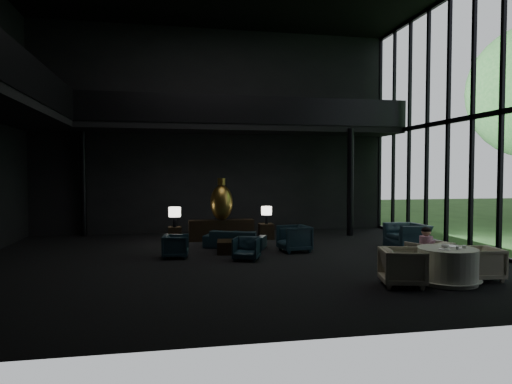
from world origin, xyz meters
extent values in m
cube|color=black|center=(0.00, 0.00, 0.00)|extent=(14.00, 12.00, 0.02)
cube|color=black|center=(0.00, 6.00, 4.00)|extent=(14.00, 0.04, 8.00)
cube|color=black|center=(0.00, -6.00, 4.00)|extent=(14.00, 0.04, 8.00)
cube|color=black|center=(1.00, 5.00, 4.00)|extent=(12.00, 2.00, 0.25)
cube|color=black|center=(-5.00, 0.00, 4.60)|extent=(0.06, 12.00, 1.00)
cube|color=black|center=(1.00, 4.00, 4.60)|extent=(12.00, 0.06, 1.00)
cylinder|color=black|center=(-5.00, 5.70, 2.00)|extent=(0.24, 0.24, 4.00)
cylinder|color=black|center=(4.80, 4.00, 2.00)|extent=(0.24, 0.24, 4.00)
cube|color=black|center=(-0.09, 3.67, 0.36)|extent=(2.25, 0.51, 0.72)
ellipsoid|color=#A56D3B|center=(-0.09, 3.59, 1.32)|extent=(0.78, 0.78, 1.21)
cylinder|color=#A56D3B|center=(-0.09, 3.59, 2.05)|extent=(0.27, 0.27, 0.25)
cube|color=black|center=(-1.69, 3.72, 0.25)|extent=(0.46, 0.46, 0.50)
cylinder|color=black|center=(-1.69, 3.63, 0.68)|extent=(0.12, 0.12, 0.36)
cylinder|color=white|center=(-1.69, 3.63, 1.02)|extent=(0.41, 0.41, 0.33)
cube|color=black|center=(1.51, 3.70, 0.27)|extent=(0.50, 0.50, 0.55)
cylinder|color=black|center=(1.51, 3.63, 0.71)|extent=(0.11, 0.11, 0.32)
cylinder|color=white|center=(1.51, 3.63, 1.02)|extent=(0.37, 0.37, 0.30)
imported|color=black|center=(0.15, 2.03, 0.34)|extent=(1.81, 1.16, 0.68)
imported|color=black|center=(-1.70, 0.64, 0.32)|extent=(0.64, 0.68, 0.64)
imported|color=#0D1B34|center=(1.79, 0.99, 0.48)|extent=(1.00, 1.05, 0.97)
imported|color=black|center=(0.17, -0.06, 0.30)|extent=(0.76, 0.74, 0.61)
imported|color=black|center=(5.35, 0.80, 0.58)|extent=(0.92, 1.36, 1.15)
cube|color=black|center=(-0.09, 1.12, 0.18)|extent=(0.91, 0.91, 0.36)
cylinder|color=white|center=(3.96, -3.36, 0.38)|extent=(1.24, 1.24, 0.75)
cone|color=white|center=(3.96, -3.36, 0.05)|extent=(1.41, 1.41, 0.10)
imported|color=beige|center=(4.10, -2.44, 0.45)|extent=(1.15, 1.12, 0.91)
imported|color=beige|center=(4.83, -3.25, 0.42)|extent=(0.84, 0.88, 0.83)
imported|color=beige|center=(2.89, -3.41, 0.49)|extent=(1.10, 1.14, 0.97)
cylinder|color=#EFABC6|center=(4.00, -2.46, 0.67)|extent=(0.30, 0.30, 0.43)
sphere|color=#D8A884|center=(4.00, -2.46, 0.99)|extent=(0.22, 0.22, 0.22)
ellipsoid|color=black|center=(4.00, -2.46, 1.02)|extent=(0.23, 0.23, 0.15)
cylinder|color=white|center=(3.79, -3.51, 0.76)|extent=(0.29, 0.29, 0.01)
cylinder|color=white|center=(4.18, -3.20, 0.76)|extent=(0.27, 0.27, 0.02)
cylinder|color=white|center=(4.21, -3.44, 0.76)|extent=(0.16, 0.16, 0.01)
cylinder|color=white|center=(4.29, -3.45, 0.79)|extent=(0.11, 0.11, 0.07)
ellipsoid|color=white|center=(3.94, -3.30, 0.79)|extent=(0.15, 0.15, 0.08)
cylinder|color=#99999E|center=(4.06, -3.55, 0.78)|extent=(0.07, 0.07, 0.07)
camera|label=1|loc=(-1.88, -12.08, 2.37)|focal=32.00mm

